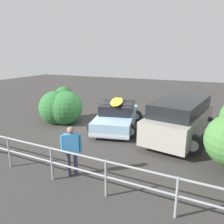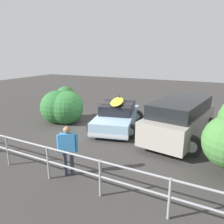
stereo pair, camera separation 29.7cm
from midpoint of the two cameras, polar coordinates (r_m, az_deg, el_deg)
name	(u,v)px [view 1 (the left image)]	position (r m, az deg, el deg)	size (l,w,h in m)	color
ground_plane	(98,128)	(10.96, -4.33, -4.30)	(44.00, 44.00, 0.02)	#383533
sedan_car	(117,116)	(10.92, 0.54, -1.03)	(2.85, 4.26, 1.51)	#8CADC6
suv_car	(180,118)	(9.84, 16.60, -1.55)	(3.07, 4.90, 1.74)	#9E998E
person_bystander	(71,147)	(6.67, -11.84, -8.91)	(0.54, 0.38, 1.57)	#33384C
railing_fence	(52,158)	(6.71, -16.77, -11.50)	(10.70, 0.45, 1.03)	gray
bush_near_left	(61,107)	(12.00, -13.89, 1.28)	(2.31, 2.21, 1.93)	brown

